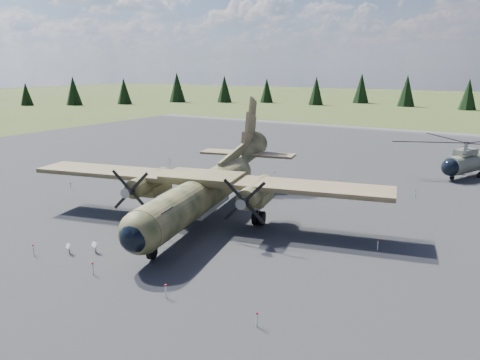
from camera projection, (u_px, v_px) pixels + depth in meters
The scene contains 8 objects.
ground at pixel (194, 214), 42.19m from camera, with size 500.00×500.00×0.00m, color #455224.
apron at pixel (249, 190), 50.52m from camera, with size 120.00×120.00×0.04m, color #56575B.
transport_plane at pixel (207, 184), 40.83m from camera, with size 31.41×28.17×10.39m.
helicopter_near at pixel (468, 152), 55.70m from camera, with size 22.47×22.47×4.34m.
info_placard_left at pixel (68, 247), 33.26m from camera, with size 0.50×0.28×0.74m.
info_placard_right at pixel (95, 246), 33.39m from camera, with size 0.55×0.30×0.81m.
barrier_fence at pixel (189, 209), 42.24m from camera, with size 33.12×29.62×0.85m.
treeline at pixel (159, 159), 42.62m from camera, with size 286.05×283.43×10.93m.
Camera 1 is at (24.34, -32.34, 13.00)m, focal length 35.00 mm.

